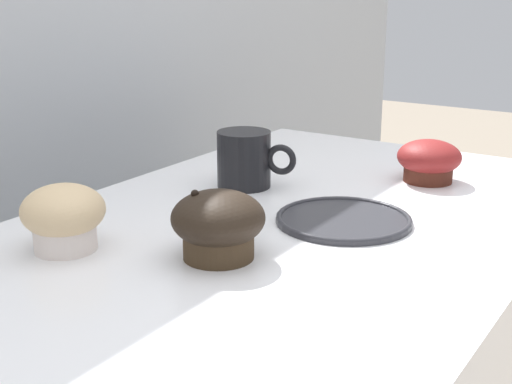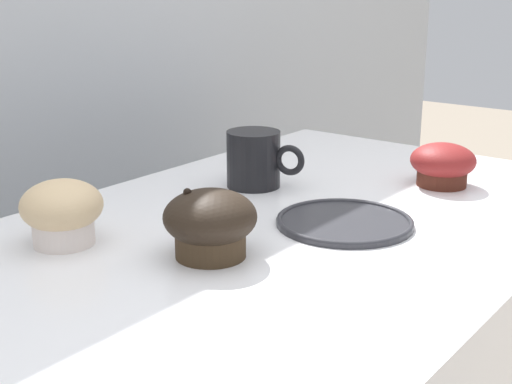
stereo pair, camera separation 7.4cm
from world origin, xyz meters
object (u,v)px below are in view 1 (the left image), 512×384
coffee_cup (245,158)px  muffin_back_right (216,223)px  serving_plate (344,219)px  muffin_front_center (429,160)px  muffin_back_left (64,216)px

coffee_cup → muffin_back_right: bearing=-152.9°
serving_plate → muffin_front_center: bearing=-5.5°
muffin_front_center → serving_plate: 0.26m
serving_plate → muffin_back_left: bearing=138.8°
muffin_back_right → serving_plate: 0.21m
coffee_cup → serving_plate: (-0.07, -0.21, -0.04)m
muffin_front_center → coffee_cup: size_ratio=0.81×
muffin_back_left → serving_plate: bearing=-41.2°
muffin_front_center → muffin_back_right: bearing=167.9°
muffin_back_left → coffee_cup: bearing=-5.4°
muffin_back_left → coffee_cup: size_ratio=0.80×
muffin_back_right → coffee_cup: bearing=27.1°
muffin_front_center → muffin_back_right: size_ratio=0.92×
muffin_front_center → serving_plate: muffin_front_center is taller
muffin_front_center → coffee_cup: coffee_cup is taller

